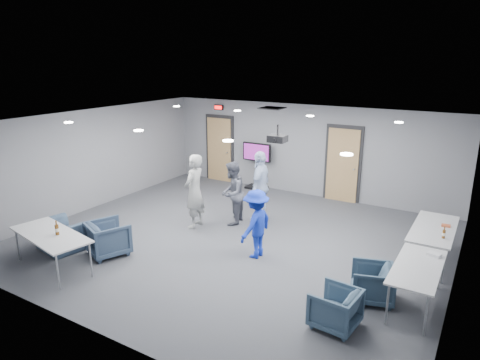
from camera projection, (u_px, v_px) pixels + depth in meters
The scene contains 28 objects.
floor at pixel (234, 239), 9.78m from camera, with size 9.00×9.00×0.00m, color #33353A.
ceiling at pixel (234, 122), 9.04m from camera, with size 9.00×9.00×0.00m, color silver.
wall_back at pixel (304, 150), 12.71m from camera, with size 9.00×0.02×2.70m, color slate.
wall_front at pixel (87, 251), 6.11m from camera, with size 9.00×0.02×2.70m, color slate.
wall_left at pixel (93, 159), 11.63m from camera, with size 0.02×8.00×2.70m, color slate.
wall_right at pixel (461, 222), 7.19m from camera, with size 0.02×8.00×2.70m, color slate.
door_left at pixel (220, 149), 14.23m from camera, with size 1.06×0.17×2.24m.
door_right at pixel (343, 165), 12.16m from camera, with size 1.06×0.17×2.24m.
exit_sign at pixel (219, 107), 13.83m from camera, with size 0.32×0.08×0.16m.
hvac_diffuser at pixel (272, 108), 11.60m from camera, with size 0.60×0.60×0.03m, color black.
downlights at pixel (234, 122), 9.04m from camera, with size 6.18×3.78×0.02m.
person_a at pixel (194, 191), 10.29m from camera, with size 0.66×0.43×1.81m, color gray.
person_b at pixel (232, 193), 10.51m from camera, with size 0.77×0.60×1.59m, color #4E525E.
person_c at pixel (260, 186), 10.70m from camera, with size 1.06×0.44×1.81m, color silver.
person_d at pixel (256, 224), 8.76m from camera, with size 0.94×0.54×1.45m, color #1A30A9.
chair_right_b at pixel (372, 283), 7.27m from camera, with size 0.68×0.70×0.64m, color #314455.
chair_right_c at pixel (335, 308), 6.55m from camera, with size 0.67×0.69×0.63m, color #3A4F64.
chair_front_a at pixel (108, 238), 8.96m from camera, with size 0.77×0.80×0.72m, color #334258.
chair_front_b at pixel (58, 236), 9.18m from camera, with size 0.96×0.84×0.63m, color #384B61.
table_right_a at pixel (434, 230), 8.56m from camera, with size 0.79×1.89×0.73m.
table_right_b at pixel (418, 269), 7.00m from camera, with size 0.72×1.72×0.73m.
table_front_left at pixel (50, 236), 8.27m from camera, with size 2.02×1.14×0.73m.
bottle_front at pixel (57, 230), 8.18m from camera, with size 0.08×0.08×0.29m.
bottle_right at pixel (444, 234), 8.03m from camera, with size 0.06×0.06×0.23m.
snack_box at pixel (446, 226), 8.61m from camera, with size 0.17×0.11×0.04m, color #B5502D.
wrapper at pixel (434, 254), 7.34m from camera, with size 0.22×0.15×0.05m, color silver.
tv_stand at pixel (257, 163), 13.37m from camera, with size 0.95×0.45×1.46m.
projector at pixel (277, 138), 8.79m from camera, with size 0.37×0.35×0.36m.
Camera 1 is at (4.75, -7.68, 4.02)m, focal length 32.00 mm.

